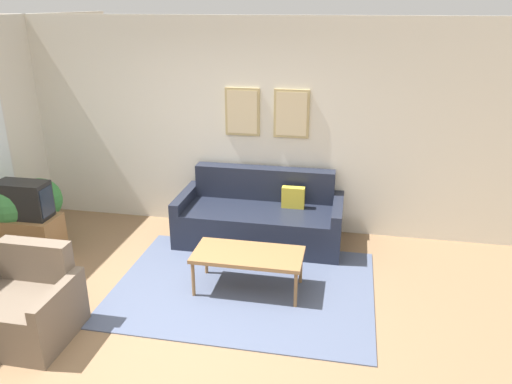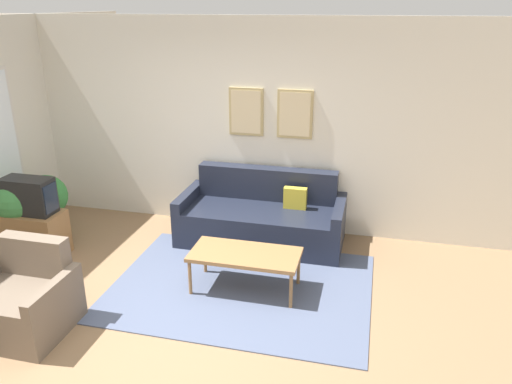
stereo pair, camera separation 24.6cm
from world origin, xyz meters
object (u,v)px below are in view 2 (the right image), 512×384
(couch, at_px, (262,218))
(potted_plant_tall, at_px, (20,203))
(armchair, at_px, (22,302))
(tv, at_px, (29,196))
(coffee_table, at_px, (245,256))

(couch, height_order, potted_plant_tall, potted_plant_tall)
(couch, relative_size, armchair, 2.38)
(armchair, bearing_deg, potted_plant_tall, 104.68)
(armchair, xyz_separation_m, potted_plant_tall, (-1.01, 1.37, 0.34))
(couch, relative_size, tv, 3.43)
(tv, height_order, armchair, tv)
(tv, distance_m, potted_plant_tall, 0.26)
(couch, height_order, armchair, couch)
(armchair, distance_m, potted_plant_tall, 1.74)
(coffee_table, relative_size, tv, 1.91)
(couch, xyz_separation_m, armchair, (-1.72, -2.31, -0.02))
(coffee_table, xyz_separation_m, armchair, (-1.81, -1.13, -0.12))
(couch, xyz_separation_m, coffee_table, (0.09, -1.18, 0.09))
(coffee_table, bearing_deg, armchair, -148.03)
(coffee_table, xyz_separation_m, potted_plant_tall, (-2.82, 0.25, 0.22))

